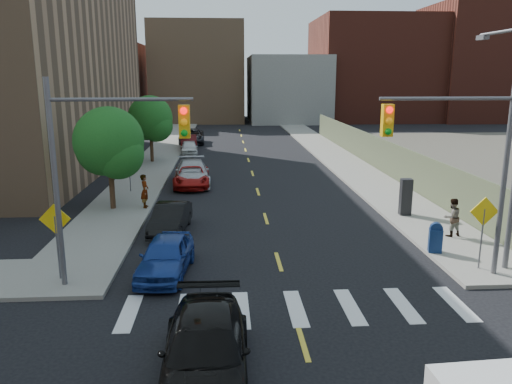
{
  "coord_description": "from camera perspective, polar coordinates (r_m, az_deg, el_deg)",
  "views": [
    {
      "loc": [
        -2.03,
        -10.11,
        7.02
      ],
      "look_at": [
        -0.67,
        11.37,
        2.0
      ],
      "focal_mm": 35.0,
      "sensor_mm": 36.0,
      "label": 1
    }
  ],
  "objects": [
    {
      "name": "sidewalk_nw",
      "position": [
        52.39,
        -9.92,
        5.31
      ],
      "size": [
        3.5,
        73.0,
        0.15
      ],
      "primitive_type": "cube",
      "color": "gray",
      "rests_on": "ground"
    },
    {
      "name": "sidewalk_ne",
      "position": [
        52.99,
        7.06,
        5.49
      ],
      "size": [
        3.5,
        73.0,
        0.15
      ],
      "primitive_type": "cube",
      "color": "gray",
      "rests_on": "ground"
    },
    {
      "name": "fence_north",
      "position": [
        40.26,
        13.23,
        4.54
      ],
      "size": [
        0.12,
        44.0,
        2.5
      ],
      "primitive_type": "cube",
      "color": "#5C5E41",
      "rests_on": "ground"
    },
    {
      "name": "bg_bldg_west",
      "position": [
        82.57,
        -18.03,
        11.79
      ],
      "size": [
        14.0,
        18.0,
        12.0
      ],
      "primitive_type": "cube",
      "color": "#592319",
      "rests_on": "ground"
    },
    {
      "name": "bg_bldg_midwest",
      "position": [
        82.21,
        -6.59,
        13.37
      ],
      "size": [
        14.0,
        16.0,
        15.0
      ],
      "primitive_type": "cube",
      "color": "#8C6B4C",
      "rests_on": "ground"
    },
    {
      "name": "bg_bldg_center",
      "position": [
        80.76,
        3.57,
        11.66
      ],
      "size": [
        12.0,
        16.0,
        10.0
      ],
      "primitive_type": "cube",
      "color": "gray",
      "rests_on": "ground"
    },
    {
      "name": "bg_bldg_east",
      "position": [
        85.56,
        13.04,
        13.45
      ],
      "size": [
        18.0,
        18.0,
        16.0
      ],
      "primitive_type": "cube",
      "color": "#592319",
      "rests_on": "ground"
    },
    {
      "name": "bg_bldg_fareast",
      "position": [
        89.58,
        23.58,
        13.33
      ],
      "size": [
        14.0,
        16.0,
        18.0
      ],
      "primitive_type": "cube",
      "color": "#592319",
      "rests_on": "ground"
    },
    {
      "name": "smokestack",
      "position": [
        91.68,
        26.19,
        16.2
      ],
      "size": [
        1.8,
        1.8,
        28.0
      ],
      "primitive_type": "cylinder",
      "color": "#8C6B4C",
      "rests_on": "ground"
    },
    {
      "name": "signal_nw",
      "position": [
        16.77,
        -17.27,
        3.99
      ],
      "size": [
        4.59,
        0.3,
        7.0
      ],
      "color": "#59595E",
      "rests_on": "ground"
    },
    {
      "name": "signal_ne",
      "position": [
        18.17,
        22.65,
        4.23
      ],
      "size": [
        4.59,
        0.3,
        7.0
      ],
      "color": "#59595E",
      "rests_on": "ground"
    },
    {
      "name": "warn_sign_nw",
      "position": [
        18.29,
        -21.92,
        -3.8
      ],
      "size": [
        1.06,
        0.06,
        2.83
      ],
      "color": "#59595E",
      "rests_on": "ground"
    },
    {
      "name": "warn_sign_ne",
      "position": [
        19.66,
        24.56,
        -2.9
      ],
      "size": [
        1.06,
        0.06,
        2.83
      ],
      "color": "#59595E",
      "rests_on": "ground"
    },
    {
      "name": "warn_sign_midwest",
      "position": [
        31.07,
        -14.32,
        3.41
      ],
      "size": [
        1.06,
        0.06,
        2.83
      ],
      "color": "#59595E",
      "rests_on": "ground"
    },
    {
      "name": "tree_west_near",
      "position": [
        27.06,
        -16.42,
        5.07
      ],
      "size": [
        3.66,
        3.64,
        5.52
      ],
      "color": "#332114",
      "rests_on": "ground"
    },
    {
      "name": "tree_west_far",
      "position": [
        41.74,
        -11.97,
        7.97
      ],
      "size": [
        3.66,
        3.64,
        5.52
      ],
      "color": "#332114",
      "rests_on": "ground"
    },
    {
      "name": "parked_car_blue",
      "position": [
        18.37,
        -10.27,
        -7.21
      ],
      "size": [
        2.05,
        4.26,
        1.4
      ],
      "primitive_type": "imported",
      "rotation": [
        0.0,
        0.0,
        -0.1
      ],
      "color": "navy",
      "rests_on": "ground"
    },
    {
      "name": "parked_car_black",
      "position": [
        23.21,
        -9.75,
        -2.99
      ],
      "size": [
        1.77,
        4.09,
        1.31
      ],
      "primitive_type": "imported",
      "rotation": [
        0.0,
        0.0,
        -0.1
      ],
      "color": "black",
      "rests_on": "ground"
    },
    {
      "name": "parked_car_red",
      "position": [
        32.65,
        -7.38,
        1.81
      ],
      "size": [
        2.44,
        4.96,
        1.35
      ],
      "primitive_type": "imported",
      "rotation": [
        0.0,
        0.0,
        0.04
      ],
      "color": "#A01310",
      "rests_on": "ground"
    },
    {
      "name": "parked_car_silver",
      "position": [
        33.27,
        -7.32,
        2.22
      ],
      "size": [
        2.67,
        5.59,
        1.57
      ],
      "primitive_type": "imported",
      "rotation": [
        0.0,
        0.0,
        0.09
      ],
      "color": "#B2B5BA",
      "rests_on": "ground"
    },
    {
      "name": "parked_car_white",
      "position": [
        45.99,
        -7.64,
        5.04
      ],
      "size": [
        1.79,
        3.89,
        1.29
      ],
      "primitive_type": "imported",
      "rotation": [
        0.0,
        0.0,
        0.07
      ],
      "color": "silver",
      "rests_on": "ground"
    },
    {
      "name": "parked_car_maroon",
      "position": [
        49.1,
        -7.7,
        5.63
      ],
      "size": [
        1.85,
        4.47,
        1.44
      ],
      "primitive_type": "imported",
      "rotation": [
        0.0,
        0.0,
        0.08
      ],
      "color": "#3C0C0C",
      "rests_on": "ground"
    },
    {
      "name": "parked_car_grey",
      "position": [
        53.6,
        -7.37,
        6.33
      ],
      "size": [
        2.78,
        5.69,
        1.56
      ],
      "primitive_type": "imported",
      "rotation": [
        0.0,
        0.0,
        0.04
      ],
      "color": "black",
      "rests_on": "ground"
    },
    {
      "name": "black_sedan",
      "position": [
        12.31,
        -5.79,
        -17.62
      ],
      "size": [
        2.11,
        5.11,
        1.48
      ],
      "primitive_type": "imported",
      "rotation": [
        0.0,
        0.0,
        -0.01
      ],
      "color": "black",
      "rests_on": "ground"
    },
    {
      "name": "mailbox",
      "position": [
        21.15,
        19.83,
        -4.94
      ],
      "size": [
        0.58,
        0.49,
        1.22
      ],
      "rotation": [
        0.0,
        0.0,
        -0.25
      ],
      "color": "#0D224F",
      "rests_on": "sidewalk_ne"
    },
    {
      "name": "payphone",
      "position": [
        26.24,
        16.73,
        -0.53
      ],
      "size": [
        0.57,
        0.48,
        1.85
      ],
      "primitive_type": "cube",
      "rotation": [
        0.0,
        0.0,
        -0.05
      ],
      "color": "black",
      "rests_on": "sidewalk_ne"
    },
    {
      "name": "pedestrian_west",
      "position": [
        27.17,
        -12.58,
        0.11
      ],
      "size": [
        0.45,
        0.67,
        1.8
      ],
      "primitive_type": "imported",
      "rotation": [
        0.0,
        0.0,
        1.6
      ],
      "color": "gray",
      "rests_on": "sidewalk_nw"
    },
    {
      "name": "pedestrian_east",
      "position": [
        23.42,
        21.49,
        -2.71
      ],
      "size": [
        0.95,
        0.81,
        1.69
      ],
      "primitive_type": "imported",
      "rotation": [
        0.0,
        0.0,
        3.37
      ],
      "color": "gray",
      "rests_on": "sidewalk_ne"
    }
  ]
}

